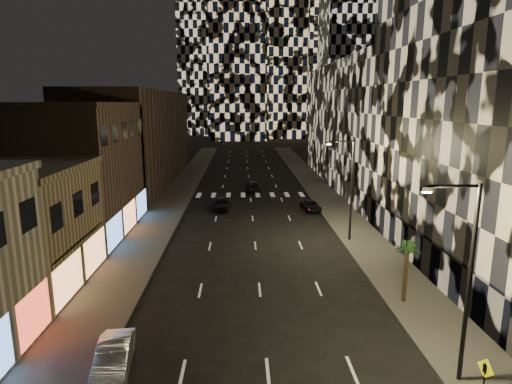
{
  "coord_description": "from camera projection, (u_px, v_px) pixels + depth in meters",
  "views": [
    {
      "loc": [
        -1.16,
        -6.84,
        12.42
      ],
      "look_at": [
        -0.13,
        23.51,
        6.0
      ],
      "focal_mm": 30.0,
      "sensor_mm": 36.0,
      "label": 1
    }
  ],
  "objects": [
    {
      "name": "car_silver_parked",
      "position": [
        114.0,
        357.0,
        20.0
      ],
      "size": [
        1.97,
        4.42,
        1.41
      ],
      "primitive_type": "imported",
      "rotation": [
        0.0,
        0.0,
        0.12
      ],
      "color": "gray",
      "rests_on": "ground"
    },
    {
      "name": "car_dark_oncoming",
      "position": [
        253.0,
        186.0,
        60.54
      ],
      "size": [
        2.03,
        4.99,
        1.45
      ],
      "primitive_type": "imported",
      "rotation": [
        0.0,
        0.0,
        3.14
      ],
      "color": "black",
      "rests_on": "ground"
    },
    {
      "name": "midrise_filler_right",
      "position": [
        383.0,
        125.0,
        63.83
      ],
      "size": [
        16.0,
        40.0,
        18.0
      ],
      "primitive_type": "cube",
      "color": "#232326",
      "rests_on": "ground"
    },
    {
      "name": "retail_filler_left",
      "position": [
        139.0,
        138.0,
        65.95
      ],
      "size": [
        10.0,
        40.0,
        14.0
      ],
      "primitive_type": "cube",
      "color": "#4A352A",
      "rests_on": "ground"
    },
    {
      "name": "ped_sign",
      "position": [
        484.0,
        378.0,
        16.73
      ],
      "size": [
        0.21,
        0.83,
        2.51
      ],
      "rotation": [
        0.0,
        0.0,
        0.2
      ],
      "color": "black",
      "rests_on": "sidewalk_right"
    },
    {
      "name": "retail_brown",
      "position": [
        74.0,
        171.0,
        40.25
      ],
      "size": [
        10.0,
        15.0,
        12.0
      ],
      "primitive_type": "cube",
      "color": "#4A352A",
      "rests_on": "ground"
    },
    {
      "name": "car_dark_rightlane",
      "position": [
        311.0,
        206.0,
        49.73
      ],
      "size": [
        2.17,
        4.18,
        1.13
      ],
      "primitive_type": "imported",
      "rotation": [
        0.0,
        0.0,
        0.08
      ],
      "color": "black",
      "rests_on": "ground"
    },
    {
      "name": "curb_left",
      "position": [
        192.0,
        195.0,
        57.91
      ],
      "size": [
        0.2,
        120.0,
        0.15
      ],
      "primitive_type": "cube",
      "color": "#4C4C47",
      "rests_on": "ground"
    },
    {
      "name": "midrise_base",
      "position": [
        414.0,
        245.0,
        33.35
      ],
      "size": [
        0.6,
        25.0,
        3.0
      ],
      "primitive_type": "cube",
      "color": "#383838",
      "rests_on": "ground"
    },
    {
      "name": "curb_right",
      "position": [
        308.0,
        194.0,
        58.43
      ],
      "size": [
        0.2,
        120.0,
        0.15
      ],
      "primitive_type": "cube",
      "color": "#4C4C47",
      "rests_on": "ground"
    },
    {
      "name": "streetlight_near",
      "position": [
        465.0,
        271.0,
        18.24
      ],
      "size": [
        2.55,
        0.25,
        9.0
      ],
      "color": "black",
      "rests_on": "sidewalk_right"
    },
    {
      "name": "streetlight_far",
      "position": [
        349.0,
        183.0,
        37.8
      ],
      "size": [
        2.55,
        0.25,
        9.0
      ],
      "color": "black",
      "rests_on": "sidewalk_right"
    },
    {
      "name": "sidewalk_left",
      "position": [
        177.0,
        195.0,
        57.84
      ],
      "size": [
        4.0,
        120.0,
        0.15
      ],
      "primitive_type": "cube",
      "color": "#47443F",
      "rests_on": "ground"
    },
    {
      "name": "car_dark_midlane",
      "position": [
        222.0,
        204.0,
        50.08
      ],
      "size": [
        1.93,
        4.39,
        1.47
      ],
      "primitive_type": "imported",
      "rotation": [
        0.0,
        0.0,
        -0.05
      ],
      "color": "black",
      "rests_on": "ground"
    },
    {
      "name": "palm_tree",
      "position": [
        407.0,
        252.0,
        26.26
      ],
      "size": [
        1.98,
        1.99,
        3.91
      ],
      "color": "#47331E",
      "rests_on": "sidewalk_right"
    },
    {
      "name": "retail_tan",
      "position": [
        4.0,
        231.0,
        28.44
      ],
      "size": [
        10.0,
        10.0,
        8.0
      ],
      "primitive_type": "cube",
      "color": "#7E6A4C",
      "rests_on": "ground"
    },
    {
      "name": "sidewalk_right",
      "position": [
        323.0,
        194.0,
        58.5
      ],
      "size": [
        4.0,
        120.0,
        0.15
      ],
      "primitive_type": "cube",
      "color": "#47443F",
      "rests_on": "ground"
    }
  ]
}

